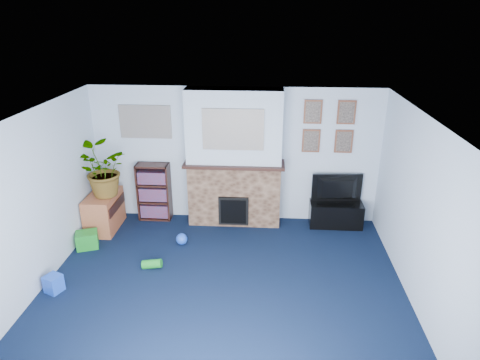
# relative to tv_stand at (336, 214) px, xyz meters

# --- Properties ---
(floor) EXTENTS (5.00, 4.50, 0.01)m
(floor) POSITION_rel_tv_stand_xyz_m (-1.79, -2.03, -0.23)
(floor) COLOR black
(floor) RESTS_ON ground
(ceiling) EXTENTS (5.00, 4.50, 0.01)m
(ceiling) POSITION_rel_tv_stand_xyz_m (-1.79, -2.03, 2.17)
(ceiling) COLOR white
(ceiling) RESTS_ON wall_back
(wall_back) EXTENTS (5.00, 0.04, 2.40)m
(wall_back) POSITION_rel_tv_stand_xyz_m (-1.79, 0.22, 0.97)
(wall_back) COLOR silver
(wall_back) RESTS_ON ground
(wall_front) EXTENTS (5.00, 0.04, 2.40)m
(wall_front) POSITION_rel_tv_stand_xyz_m (-1.79, -4.28, 0.97)
(wall_front) COLOR silver
(wall_front) RESTS_ON ground
(wall_left) EXTENTS (0.04, 4.50, 2.40)m
(wall_left) POSITION_rel_tv_stand_xyz_m (-4.29, -2.03, 0.97)
(wall_left) COLOR silver
(wall_left) RESTS_ON ground
(wall_right) EXTENTS (0.04, 4.50, 2.40)m
(wall_right) POSITION_rel_tv_stand_xyz_m (0.71, -2.03, 0.97)
(wall_right) COLOR silver
(wall_right) RESTS_ON ground
(chimney_breast) EXTENTS (1.72, 0.50, 2.40)m
(chimney_breast) POSITION_rel_tv_stand_xyz_m (-1.79, 0.02, 0.96)
(chimney_breast) COLOR brown
(chimney_breast) RESTS_ON ground
(collage_main) EXTENTS (1.00, 0.03, 0.68)m
(collage_main) POSITION_rel_tv_stand_xyz_m (-1.79, -0.19, 1.55)
(collage_main) COLOR gray
(collage_main) RESTS_ON chimney_breast
(collage_left) EXTENTS (0.90, 0.03, 0.58)m
(collage_left) POSITION_rel_tv_stand_xyz_m (-3.34, 0.21, 1.55)
(collage_left) COLOR gray
(collage_left) RESTS_ON wall_back
(portrait_tl) EXTENTS (0.30, 0.03, 0.40)m
(portrait_tl) POSITION_rel_tv_stand_xyz_m (-0.49, 0.20, 1.77)
(portrait_tl) COLOR brown
(portrait_tl) RESTS_ON wall_back
(portrait_tr) EXTENTS (0.30, 0.03, 0.40)m
(portrait_tr) POSITION_rel_tv_stand_xyz_m (0.06, 0.20, 1.77)
(portrait_tr) COLOR brown
(portrait_tr) RESTS_ON wall_back
(portrait_bl) EXTENTS (0.30, 0.03, 0.40)m
(portrait_bl) POSITION_rel_tv_stand_xyz_m (-0.49, 0.20, 1.27)
(portrait_bl) COLOR brown
(portrait_bl) RESTS_ON wall_back
(portrait_br) EXTENTS (0.30, 0.03, 0.40)m
(portrait_br) POSITION_rel_tv_stand_xyz_m (0.06, 0.20, 1.27)
(portrait_br) COLOR brown
(portrait_br) RESTS_ON wall_back
(tv_stand) EXTENTS (0.92, 0.39, 0.43)m
(tv_stand) POSITION_rel_tv_stand_xyz_m (0.00, 0.00, 0.00)
(tv_stand) COLOR black
(tv_stand) RESTS_ON ground
(television) EXTENTS (0.88, 0.19, 0.50)m
(television) POSITION_rel_tv_stand_xyz_m (0.00, 0.02, 0.46)
(television) COLOR black
(television) RESTS_ON tv_stand
(bookshelf) EXTENTS (0.58, 0.28, 1.05)m
(bookshelf) POSITION_rel_tv_stand_xyz_m (-3.25, 0.08, 0.28)
(bookshelf) COLOR black
(bookshelf) RESTS_ON ground
(sideboard) EXTENTS (0.46, 0.83, 0.64)m
(sideboard) POSITION_rel_tv_stand_xyz_m (-4.03, -0.37, 0.12)
(sideboard) COLOR #A95836
(sideboard) RESTS_ON ground
(potted_plant) EXTENTS (0.91, 0.82, 0.91)m
(potted_plant) POSITION_rel_tv_stand_xyz_m (-3.98, -0.42, 0.87)
(potted_plant) COLOR #26661E
(potted_plant) RESTS_ON sideboard
(mantel_clock) EXTENTS (0.11, 0.06, 0.15)m
(mantel_clock) POSITION_rel_tv_stand_xyz_m (-1.87, -0.03, 1.00)
(mantel_clock) COLOR gold
(mantel_clock) RESTS_ON chimney_breast
(mantel_candle) EXTENTS (0.05, 0.05, 0.15)m
(mantel_candle) POSITION_rel_tv_stand_xyz_m (-1.53, -0.03, 1.01)
(mantel_candle) COLOR #B2BFC6
(mantel_candle) RESTS_ON chimney_breast
(mantel_teddy) EXTENTS (0.14, 0.14, 0.14)m
(mantel_teddy) POSITION_rel_tv_stand_xyz_m (-2.35, -0.03, 0.99)
(mantel_teddy) COLOR gray
(mantel_teddy) RESTS_ON chimney_breast
(mantel_can) EXTENTS (0.06, 0.06, 0.11)m
(mantel_can) POSITION_rel_tv_stand_xyz_m (-1.16, -0.03, 0.99)
(mantel_can) COLOR blue
(mantel_can) RESTS_ON chimney_breast
(green_crate) EXTENTS (0.41, 0.37, 0.27)m
(green_crate) POSITION_rel_tv_stand_xyz_m (-4.09, -1.03, -0.09)
(green_crate) COLOR #198C26
(green_crate) RESTS_ON ground
(toy_ball) EXTENTS (0.19, 0.19, 0.19)m
(toy_ball) POSITION_rel_tv_stand_xyz_m (-2.59, -0.83, -0.14)
(toy_ball) COLOR blue
(toy_ball) RESTS_ON ground
(toy_block) EXTENTS (0.26, 0.26, 0.25)m
(toy_block) POSITION_rel_tv_stand_xyz_m (-4.09, -2.19, -0.12)
(toy_block) COLOR blue
(toy_block) RESTS_ON ground
(toy_tube) EXTENTS (0.30, 0.13, 0.17)m
(toy_tube) POSITION_rel_tv_stand_xyz_m (-2.90, -1.55, -0.16)
(toy_tube) COLOR #198C26
(toy_tube) RESTS_ON ground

